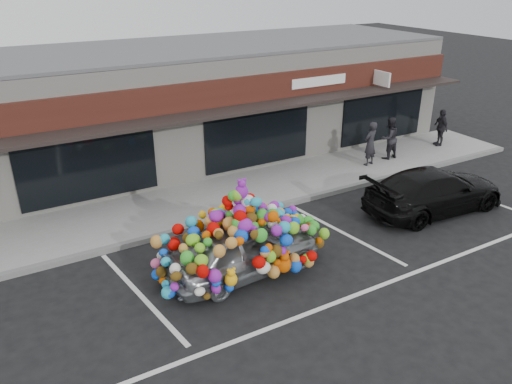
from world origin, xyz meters
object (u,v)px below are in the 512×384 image
toy_car (243,243)px  black_sedan (434,190)px  pedestrian_b (389,138)px  pedestrian_c (441,127)px  pedestrian_a (370,144)px

toy_car → black_sedan: 6.80m
toy_car → black_sedan: bearing=-93.2°
black_sedan → pedestrian_b: (1.79, 3.92, 0.29)m
pedestrian_b → pedestrian_c: (2.99, 0.11, -0.06)m
pedestrian_a → pedestrian_b: size_ratio=1.02×
toy_car → pedestrian_a: size_ratio=2.62×
toy_car → black_sedan: (6.79, 0.13, -0.16)m
black_sedan → toy_car: bearing=94.5°
pedestrian_a → pedestrian_c: (4.09, 0.29, -0.07)m
pedestrian_b → pedestrian_c: 2.99m
pedestrian_a → pedestrian_b: (1.11, 0.18, -0.02)m
pedestrian_a → pedestrian_c: pedestrian_a is taller
pedestrian_a → pedestrian_b: bearing=174.1°
pedestrian_c → pedestrian_b: bearing=-69.5°
black_sedan → pedestrian_a: 3.82m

